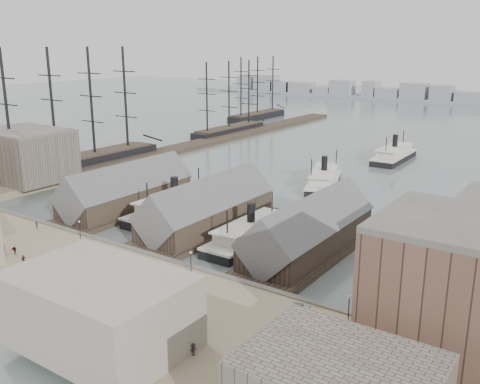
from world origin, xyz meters
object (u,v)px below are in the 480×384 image
Objects in this scene: horse_cart_center at (10,249)px; horse_cart_right at (110,304)px; ferry_docked_west at (175,206)px; tram at (288,331)px.

horse_cart_right reaches higher than horse_cart_center.
ferry_docked_west reaches higher than tram.
tram is at bearing -58.70° from horse_cart_center.
horse_cart_center is at bearing 83.81° from horse_cart_right.
horse_cart_center is (-60.48, -2.68, -1.05)m from tram.
tram is 2.18× the size of horse_cart_center.
tram reaches higher than horse_cart_right.
horse_cart_right is (26.64, -45.24, 0.39)m from ferry_docked_west.
ferry_docked_west is at bearing 32.00° from horse_cart_right.
horse_cart_right is at bearing -68.94° from horse_cart_center.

